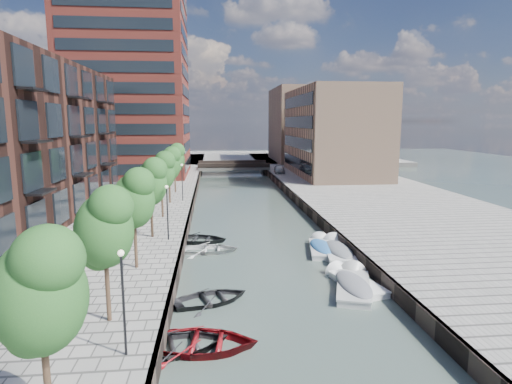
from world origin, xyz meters
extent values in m
plane|color=#38473F|center=(0.00, 40.00, 0.00)|extent=(300.00, 300.00, 0.00)
cube|color=gray|center=(16.00, 40.00, 0.50)|extent=(20.00, 140.00, 1.00)
cube|color=#332823|center=(-6.10, 40.00, 0.50)|extent=(0.25, 140.00, 1.00)
cube|color=#332823|center=(6.10, 40.00, 0.50)|extent=(0.25, 140.00, 1.00)
cube|color=gray|center=(0.00, 100.00, 0.50)|extent=(80.00, 40.00, 1.00)
cube|color=black|center=(-20.00, 30.00, 8.00)|extent=(8.00, 38.00, 14.00)
cube|color=maroon|center=(-17.00, 65.00, 16.00)|extent=(18.00, 18.00, 30.00)
cube|color=tan|center=(16.00, 62.00, 8.00)|extent=(12.00, 25.00, 14.00)
cube|color=tan|center=(16.00, 88.00, 9.00)|extent=(12.00, 20.00, 16.00)
cube|color=gray|center=(0.00, 72.00, 1.30)|extent=(13.00, 6.00, 0.60)
cube|color=#332823|center=(0.00, 69.20, 1.90)|extent=(13.00, 0.40, 0.80)
cube|color=#332823|center=(0.00, 74.80, 1.90)|extent=(13.00, 0.40, 0.80)
cylinder|color=#382619|center=(-8.50, 4.00, 2.60)|extent=(0.20, 0.20, 3.20)
ellipsoid|color=#1D4E1D|center=(-8.50, 4.00, 5.33)|extent=(2.50, 2.50, 3.25)
cylinder|color=#382619|center=(-8.50, 11.00, 2.60)|extent=(0.20, 0.20, 3.20)
ellipsoid|color=#1D4E1D|center=(-8.50, 11.00, 5.33)|extent=(2.50, 2.50, 3.25)
cylinder|color=#382619|center=(-8.50, 18.00, 2.60)|extent=(0.20, 0.20, 3.20)
ellipsoid|color=#1D4E1D|center=(-8.50, 18.00, 5.33)|extent=(2.50, 2.50, 3.25)
cylinder|color=#382619|center=(-8.50, 25.00, 2.60)|extent=(0.20, 0.20, 3.20)
ellipsoid|color=#1D4E1D|center=(-8.50, 25.00, 5.33)|extent=(2.50, 2.50, 3.25)
cylinder|color=#382619|center=(-8.50, 32.00, 2.60)|extent=(0.20, 0.20, 3.20)
ellipsoid|color=#1D4E1D|center=(-8.50, 32.00, 5.33)|extent=(2.50, 2.50, 3.25)
cylinder|color=#382619|center=(-8.50, 39.00, 2.60)|extent=(0.20, 0.20, 3.20)
ellipsoid|color=#1D4E1D|center=(-8.50, 39.00, 5.33)|extent=(2.50, 2.50, 3.25)
cylinder|color=#382619|center=(-8.50, 46.00, 2.60)|extent=(0.20, 0.20, 3.20)
ellipsoid|color=#1D4E1D|center=(-8.50, 46.00, 5.33)|extent=(2.50, 2.50, 3.25)
cylinder|color=black|center=(-7.20, 8.00, 3.00)|extent=(0.10, 0.10, 4.00)
sphere|color=#FFF2CC|center=(-7.20, 8.00, 5.00)|extent=(0.24, 0.24, 0.24)
cylinder|color=black|center=(-7.20, 24.00, 3.00)|extent=(0.10, 0.10, 4.00)
sphere|color=#FFF2CC|center=(-7.20, 24.00, 5.00)|extent=(0.24, 0.24, 0.24)
cylinder|color=black|center=(-7.20, 40.00, 3.00)|extent=(0.10, 0.10, 4.00)
sphere|color=#FFF2CC|center=(-7.20, 40.00, 5.00)|extent=(0.24, 0.24, 0.24)
imported|color=#242427|center=(-4.02, 14.74, 0.00)|extent=(4.99, 4.29, 0.87)
imported|color=black|center=(-5.40, 9.91, 0.00)|extent=(4.97, 4.02, 0.91)
imported|color=maroon|center=(-4.46, 9.88, 0.00)|extent=(5.37, 4.11, 1.04)
imported|color=silver|center=(-4.20, 23.81, 0.00)|extent=(4.45, 3.21, 0.91)
imported|color=black|center=(-5.11, 26.64, 0.00)|extent=(5.28, 4.23, 0.98)
cube|color=#B0B0AE|center=(4.15, 15.33, 0.05)|extent=(3.13, 5.08, 0.67)
cube|color=#B0B0AE|center=(4.15, 15.33, 0.41)|extent=(3.24, 5.20, 0.10)
cone|color=#B0B0AE|center=(4.88, 17.60, 0.10)|extent=(1.96, 1.42, 1.76)
ellipsoid|color=slate|center=(4.15, 15.33, 0.47)|extent=(2.90, 4.65, 0.58)
cube|color=white|center=(4.64, 16.01, 0.05)|extent=(2.53, 4.43, 0.59)
cube|color=white|center=(4.64, 16.01, 0.36)|extent=(2.62, 4.53, 0.09)
cone|color=white|center=(4.12, 18.03, 0.09)|extent=(1.70, 1.17, 1.54)
cube|color=silver|center=(4.26, 22.99, 0.05)|extent=(2.38, 4.62, 0.62)
cube|color=silver|center=(4.26, 22.99, 0.38)|extent=(2.48, 4.73, 0.10)
cone|color=silver|center=(4.65, 25.15, 0.10)|extent=(1.75, 1.14, 1.63)
ellipsoid|color=#225A9D|center=(4.26, 22.99, 0.43)|extent=(2.22, 4.23, 0.54)
cube|color=silver|center=(5.26, 21.96, 0.05)|extent=(2.54, 5.15, 0.70)
cube|color=silver|center=(5.26, 21.96, 0.43)|extent=(2.64, 5.27, 0.11)
cone|color=silver|center=(5.63, 24.40, 0.11)|extent=(1.95, 1.23, 1.82)
ellipsoid|color=slate|center=(5.26, 21.96, 0.48)|extent=(2.37, 4.71, 0.60)
imported|color=#B0B3B5|center=(7.50, 64.36, 1.71)|extent=(1.98, 4.30, 1.43)
camera|label=1|loc=(-3.82, -7.40, 9.74)|focal=30.00mm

